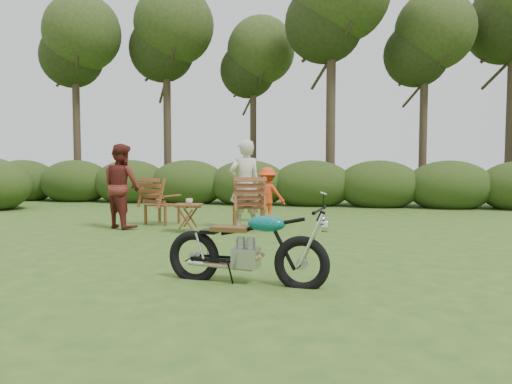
% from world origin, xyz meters
% --- Properties ---
extents(ground, '(80.00, 80.00, 0.00)m').
position_xyz_m(ground, '(0.00, 0.00, 0.00)').
color(ground, '#2B521B').
rests_on(ground, ground).
extents(tree_line, '(22.52, 11.62, 8.14)m').
position_xyz_m(tree_line, '(0.50, 9.74, 3.81)').
color(tree_line, '#32291B').
rests_on(tree_line, ground).
extents(motorcycle, '(1.94, 0.92, 1.07)m').
position_xyz_m(motorcycle, '(0.06, -0.70, 0.00)').
color(motorcycle, '#0CA2A1').
rests_on(motorcycle, ground).
extents(lawn_chair_right, '(0.92, 0.92, 1.07)m').
position_xyz_m(lawn_chair_right, '(-0.85, 3.69, 0.00)').
color(lawn_chair_right, brown).
rests_on(lawn_chair_right, ground).
extents(lawn_chair_left, '(0.89, 0.89, 1.02)m').
position_xyz_m(lawn_chair_left, '(-2.88, 4.02, 0.00)').
color(lawn_chair_left, brown).
rests_on(lawn_chair_left, ground).
extents(side_table, '(0.57, 0.49, 0.56)m').
position_xyz_m(side_table, '(-1.92, 2.97, 0.28)').
color(side_table, brown).
rests_on(side_table, ground).
extents(cup, '(0.17, 0.17, 0.11)m').
position_xyz_m(cup, '(-1.91, 3.00, 0.61)').
color(cup, beige).
rests_on(cup, side_table).
extents(adult_a, '(0.80, 0.73, 1.83)m').
position_xyz_m(adult_a, '(-0.92, 3.63, 0.00)').
color(adult_a, beige).
rests_on(adult_a, ground).
extents(adult_b, '(1.07, 0.99, 1.76)m').
position_xyz_m(adult_b, '(-3.47, 3.26, 0.00)').
color(adult_b, maroon).
rests_on(adult_b, ground).
extents(child, '(0.83, 0.50, 1.25)m').
position_xyz_m(child, '(-0.64, 4.75, 0.00)').
color(child, '#EB4116').
rests_on(child, ground).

